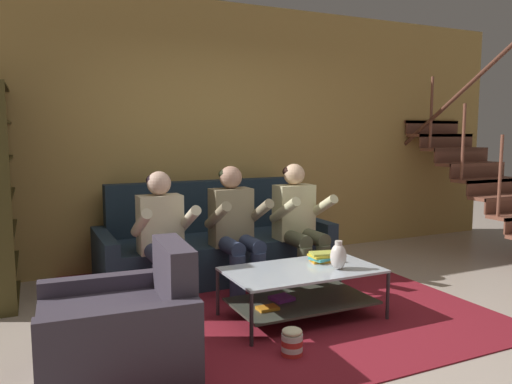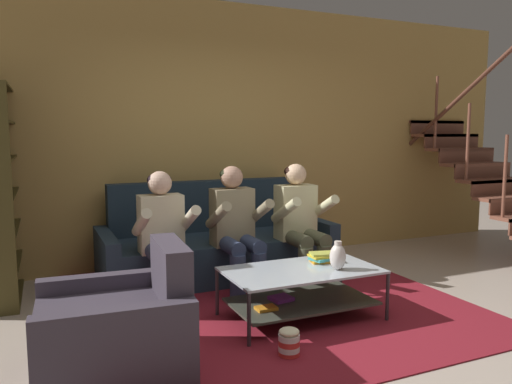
% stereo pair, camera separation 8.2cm
% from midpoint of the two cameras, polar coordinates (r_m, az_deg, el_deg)
% --- Properties ---
extents(ground, '(16.80, 16.80, 0.00)m').
position_cam_midpoint_polar(ground, '(3.75, 7.08, -16.21)').
color(ground, '#BFAD9D').
extents(back_partition, '(8.40, 0.12, 2.90)m').
position_cam_midpoint_polar(back_partition, '(5.68, -6.15, 6.64)').
color(back_partition, tan).
rests_on(back_partition, ground).
extents(staircase_run, '(0.94, 2.65, 2.73)m').
position_cam_midpoint_polar(staircase_run, '(6.77, 23.76, 2.47)').
color(staircase_run, brown).
rests_on(staircase_run, ground).
extents(couch, '(2.33, 0.95, 0.95)m').
position_cam_midpoint_polar(couch, '(5.19, -5.27, -6.22)').
color(couch, '#243647').
rests_on(couch, ground).
extents(person_seated_left, '(0.50, 0.58, 1.13)m').
position_cam_midpoint_polar(person_seated_left, '(4.39, -11.07, -4.47)').
color(person_seated_left, '#363B57').
rests_on(person_seated_left, ground).
extents(person_seated_middle, '(0.50, 0.58, 1.16)m').
position_cam_midpoint_polar(person_seated_middle, '(4.60, -2.87, -3.69)').
color(person_seated_middle, navy).
rests_on(person_seated_middle, ground).
extents(person_seated_right, '(0.50, 0.58, 1.16)m').
position_cam_midpoint_polar(person_seated_right, '(4.89, 4.49, -3.04)').
color(person_seated_right, '#585B40').
rests_on(person_seated_right, ground).
extents(coffee_table, '(1.20, 0.67, 0.40)m').
position_cam_midpoint_polar(coffee_table, '(4.00, 4.57, -10.58)').
color(coffee_table, '#B3BECA').
rests_on(coffee_table, ground).
extents(area_rug, '(3.19, 3.38, 0.01)m').
position_cam_midpoint_polar(area_rug, '(4.54, -0.25, -11.92)').
color(area_rug, maroon).
rests_on(area_rug, ground).
extents(vase, '(0.13, 0.13, 0.23)m').
position_cam_midpoint_polar(vase, '(3.96, 8.80, -7.24)').
color(vase, silver).
rests_on(vase, coffee_table).
extents(book_stack, '(0.22, 0.18, 0.08)m').
position_cam_midpoint_polar(book_stack, '(4.19, 7.06, -7.38)').
color(book_stack, orange).
rests_on(book_stack, coffee_table).
extents(armchair, '(0.93, 0.86, 0.79)m').
position_cam_midpoint_polar(armchair, '(3.25, -15.81, -15.08)').
color(armchair, '#3F3744').
rests_on(armchair, ground).
extents(popcorn_tub, '(0.14, 0.14, 0.19)m').
position_cam_midpoint_polar(popcorn_tub, '(3.43, 3.42, -16.73)').
color(popcorn_tub, red).
rests_on(popcorn_tub, ground).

